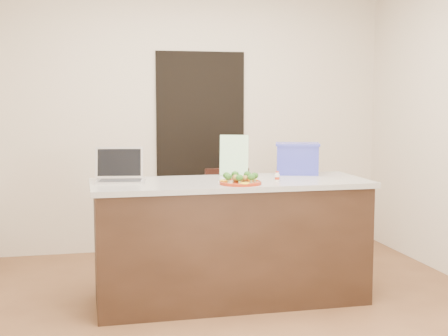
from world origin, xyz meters
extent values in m
plane|color=brown|center=(0.00, 0.00, 0.00)|extent=(4.00, 4.00, 0.00)
plane|color=beige|center=(0.00, 2.00, 1.35)|extent=(4.00, 0.00, 4.00)
plane|color=beige|center=(0.00, -2.00, 1.35)|extent=(4.00, 0.00, 4.00)
cube|color=black|center=(0.10, 1.98, 1.00)|extent=(0.90, 0.02, 2.00)
cube|color=black|center=(0.00, 0.25, 0.44)|extent=(2.00, 0.70, 0.88)
cube|color=beige|center=(0.00, 0.25, 0.90)|extent=(2.06, 0.76, 0.04)
cylinder|color=maroon|center=(0.02, 0.04, 0.93)|extent=(0.30, 0.30, 0.02)
torus|color=maroon|center=(0.02, 0.04, 0.94)|extent=(0.30, 0.30, 0.01)
sphere|color=olive|center=(0.02, 0.04, 0.96)|extent=(0.04, 0.04, 0.04)
sphere|color=olive|center=(0.06, 0.03, 0.96)|extent=(0.04, 0.04, 0.04)
sphere|color=olive|center=(0.05, 0.06, 0.96)|extent=(0.04, 0.04, 0.04)
sphere|color=olive|center=(0.02, 0.08, 0.96)|extent=(0.04, 0.04, 0.04)
sphere|color=olive|center=(-0.01, 0.06, 0.96)|extent=(0.04, 0.04, 0.04)
sphere|color=olive|center=(-0.02, 0.03, 0.96)|extent=(0.04, 0.04, 0.04)
sphere|color=olive|center=(0.01, 0.00, 0.96)|extent=(0.04, 0.04, 0.04)
ellipsoid|color=#1B4412|center=(-0.07, 0.09, 0.98)|extent=(0.05, 0.05, 0.04)
ellipsoid|color=#1B4412|center=(-0.08, 0.00, 0.98)|extent=(0.05, 0.05, 0.04)
ellipsoid|color=#1B4412|center=(-0.01, -0.06, 0.98)|extent=(0.05, 0.05, 0.04)
ellipsoid|color=#1B4412|center=(0.08, -0.05, 0.98)|extent=(0.05, 0.05, 0.04)
ellipsoid|color=#1B4412|center=(0.12, 0.03, 0.98)|extent=(0.05, 0.05, 0.04)
ellipsoid|color=#1B4412|center=(0.09, 0.11, 0.98)|extent=(0.05, 0.05, 0.04)
ellipsoid|color=#1B4412|center=(0.01, 0.14, 0.98)|extent=(0.05, 0.05, 0.04)
torus|color=yellow|center=(-0.08, 0.10, 0.94)|extent=(0.07, 0.07, 0.01)
torus|color=yellow|center=(0.02, -0.08, 0.94)|extent=(0.07, 0.07, 0.01)
torus|color=yellow|center=(0.12, 0.09, 0.94)|extent=(0.07, 0.07, 0.01)
cube|color=white|center=(-0.04, 0.11, 0.92)|extent=(0.18, 0.18, 0.01)
cube|color=#B5B4B9|center=(-0.06, 0.09, 0.93)|extent=(0.08, 0.10, 0.00)
cube|color=#B5B4B9|center=(-0.06, 0.16, 0.93)|extent=(0.05, 0.06, 0.00)
cube|color=silver|center=(-0.01, 0.07, 0.93)|extent=(0.05, 0.08, 0.01)
cube|color=#B5B4B9|center=(-0.01, 0.16, 0.93)|extent=(0.05, 0.10, 0.00)
cylinder|color=silver|center=(0.32, 0.12, 0.95)|extent=(0.03, 0.03, 0.05)
cylinder|color=silver|center=(0.32, 0.12, 0.98)|extent=(0.02, 0.02, 0.01)
cylinder|color=#A92912|center=(0.32, 0.12, 0.99)|extent=(0.03, 0.03, 0.01)
cylinder|color=#A92912|center=(0.32, 0.12, 0.94)|extent=(0.04, 0.04, 0.02)
cube|color=silver|center=(-0.81, 0.33, 0.93)|extent=(0.39, 0.30, 0.02)
cube|color=silver|center=(-0.81, 0.46, 1.05)|extent=(0.36, 0.11, 0.23)
cube|color=black|center=(-0.81, 0.45, 1.05)|extent=(0.32, 0.09, 0.20)
cube|color=#262628|center=(-0.81, 0.32, 0.94)|extent=(0.32, 0.21, 0.00)
cube|color=white|center=(0.10, 0.54, 1.08)|extent=(0.23, 0.12, 0.32)
cube|color=#2C31A2|center=(0.62, 0.52, 1.04)|extent=(0.38, 0.32, 0.23)
cube|color=#2C31A2|center=(0.62, 0.52, 1.16)|extent=(0.41, 0.35, 0.02)
cube|color=#33150F|center=(0.19, 0.99, 0.43)|extent=(0.41, 0.41, 0.04)
cube|color=#33150F|center=(0.19, 1.17, 0.68)|extent=(0.40, 0.04, 0.46)
cylinder|color=#33150F|center=(0.02, 0.82, 0.21)|extent=(0.03, 0.03, 0.43)
cylinder|color=#33150F|center=(0.36, 0.82, 0.21)|extent=(0.03, 0.03, 0.43)
cylinder|color=#33150F|center=(0.02, 1.16, 0.21)|extent=(0.03, 0.03, 0.43)
cylinder|color=#33150F|center=(0.36, 1.16, 0.21)|extent=(0.03, 0.03, 0.43)
camera|label=1|loc=(-1.07, -4.23, 1.52)|focal=50.00mm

